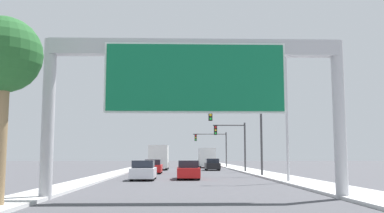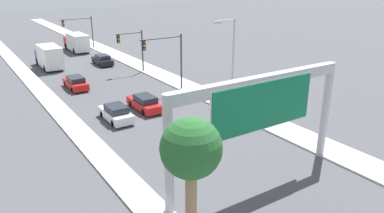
% 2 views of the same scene
% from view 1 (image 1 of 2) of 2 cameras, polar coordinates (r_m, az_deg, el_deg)
% --- Properties ---
extents(sidewalk_right, '(3.00, 120.00, 0.15)m').
position_cam_1_polar(sidewalk_right, '(61.42, 6.35, -8.22)').
color(sidewalk_right, beige).
rests_on(sidewalk_right, ground).
extents(median_strip_left, '(2.00, 120.00, 0.15)m').
position_cam_1_polar(median_strip_left, '(61.19, -7.84, -8.21)').
color(median_strip_left, beige).
rests_on(median_strip_left, ground).
extents(sign_gantry, '(13.45, 0.73, 7.06)m').
position_cam_1_polar(sign_gantry, '(19.01, 0.42, 3.78)').
color(sign_gantry, '#B2B2B7').
rests_on(sign_gantry, ground).
extents(car_far_center, '(1.78, 4.51, 1.51)m').
position_cam_1_polar(car_far_center, '(55.80, 2.72, -7.77)').
color(car_far_center, black).
rests_on(car_far_center, ground).
extents(car_near_right, '(1.79, 4.55, 1.49)m').
position_cam_1_polar(car_near_right, '(45.85, -5.19, -8.02)').
color(car_near_right, red).
rests_on(car_near_right, ground).
extents(car_near_left, '(1.81, 4.33, 1.52)m').
position_cam_1_polar(car_near_left, '(33.79, -6.48, -8.51)').
color(car_near_left, silver).
rests_on(car_near_left, ground).
extents(car_far_left, '(1.79, 4.71, 1.50)m').
position_cam_1_polar(car_far_left, '(34.85, -0.51, -8.50)').
color(car_far_left, red).
rests_on(car_far_left, ground).
extents(truck_box_primary, '(2.45, 7.20, 3.25)m').
position_cam_1_polar(truck_box_primary, '(57.96, -4.42, -6.78)').
color(truck_box_primary, navy).
rests_on(truck_box_primary, ground).
extents(truck_box_secondary, '(2.46, 7.50, 3.05)m').
position_cam_1_polar(truck_box_secondary, '(67.94, 1.94, -6.85)').
color(truck_box_secondary, red).
rests_on(truck_box_secondary, ground).
extents(traffic_light_near_intersection, '(5.15, 0.32, 6.45)m').
position_cam_1_polar(traffic_light_near_intersection, '(39.32, 6.89, -2.86)').
color(traffic_light_near_intersection, '#3D3D3F').
rests_on(traffic_light_near_intersection, ground).
extents(traffic_light_mid_block, '(3.76, 0.32, 5.65)m').
position_cam_1_polar(traffic_light_mid_block, '(49.24, 5.65, -4.32)').
color(traffic_light_mid_block, '#3D3D3F').
rests_on(traffic_light_mid_block, ground).
extents(traffic_light_far_intersection, '(5.45, 0.32, 5.64)m').
position_cam_1_polar(traffic_light_far_intersection, '(69.06, 3.04, -4.89)').
color(traffic_light_far_intersection, '#3D3D3F').
rests_on(traffic_light_far_intersection, ground).
extents(palm_tree_foreground, '(2.81, 2.81, 6.98)m').
position_cam_1_polar(palm_tree_foreground, '(17.19, -23.87, 5.74)').
color(palm_tree_foreground, '#8C704C').
rests_on(palm_tree_foreground, ground).
extents(street_lamp_right, '(2.34, 0.28, 8.98)m').
position_cam_1_polar(street_lamp_right, '(30.80, 12.03, -0.17)').
color(street_lamp_right, '#B2B2B7').
rests_on(street_lamp_right, ground).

